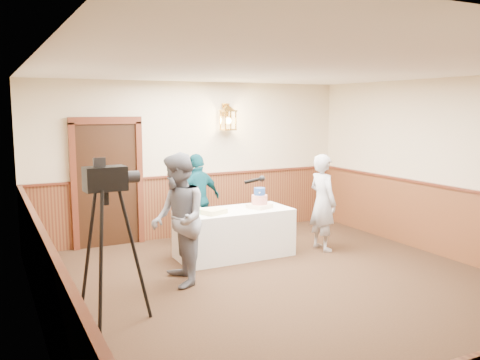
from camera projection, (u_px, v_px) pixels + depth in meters
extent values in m
plane|color=#321F13|center=(300.00, 296.00, 6.38)|extent=(7.00, 7.00, 0.00)
cube|color=beige|center=(194.00, 159.00, 9.27)|extent=(6.00, 0.02, 2.80)
cube|color=beige|center=(38.00, 208.00, 4.83)|extent=(0.02, 7.00, 2.80)
cube|color=beige|center=(471.00, 172.00, 7.52)|extent=(0.02, 7.00, 2.80)
cube|color=white|center=(304.00, 68.00, 5.98)|extent=(6.00, 7.00, 0.02)
cube|color=#552718|center=(195.00, 205.00, 9.37)|extent=(5.98, 0.04, 1.10)
cube|color=#552718|center=(45.00, 293.00, 4.96)|extent=(0.04, 6.98, 1.10)
cube|color=#552718|center=(466.00, 228.00, 7.63)|extent=(0.04, 6.98, 1.10)
cube|color=#562617|center=(195.00, 175.00, 9.27)|extent=(5.98, 0.07, 0.04)
cube|color=black|center=(107.00, 185.00, 8.55)|extent=(1.00, 0.06, 2.10)
cube|color=white|center=(234.00, 233.00, 8.01)|extent=(1.80, 0.80, 0.75)
cube|color=#FFE6C3|center=(259.00, 206.00, 8.10)|extent=(0.41, 0.41, 0.06)
cylinder|color=red|center=(259.00, 200.00, 8.09)|extent=(0.25, 0.25, 0.15)
cylinder|color=#244B9A|center=(260.00, 191.00, 8.07)|extent=(0.18, 0.18, 0.12)
cube|color=#F6FB96|center=(214.00, 211.00, 7.66)|extent=(0.42, 0.38, 0.07)
cube|color=#B4EEA8|center=(192.00, 211.00, 7.69)|extent=(0.36, 0.32, 0.07)
imported|color=slate|center=(178.00, 220.00, 6.66)|extent=(0.78, 0.94, 1.76)
cylinder|color=black|center=(252.00, 181.00, 6.79)|extent=(0.23, 0.11, 0.09)
sphere|color=black|center=(262.00, 179.00, 6.81)|extent=(0.08, 0.08, 0.08)
imported|color=#A6A6AC|center=(323.00, 202.00, 8.32)|extent=(0.40, 0.60, 1.59)
imported|color=#0D4854|center=(198.00, 199.00, 8.66)|extent=(0.99, 0.64, 1.57)
cube|color=black|center=(105.00, 179.00, 5.27)|extent=(0.44, 0.26, 0.25)
cylinder|color=black|center=(131.00, 177.00, 5.41)|extent=(0.18, 0.14, 0.13)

